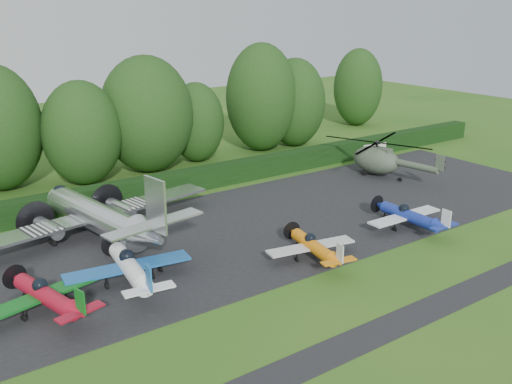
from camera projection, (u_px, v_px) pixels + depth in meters
ground at (285, 295)px, 33.85m from camera, size 160.00×160.00×0.00m
apron at (202, 241)px, 41.63m from camera, size 70.00×18.00×0.01m
taxiway_verge at (357, 342)px, 29.18m from camera, size 70.00×2.00×0.00m
hedgerow at (139, 201)px, 50.20m from camera, size 90.00×1.60×2.00m
transport_plane at (97, 217)px, 41.25m from camera, size 20.43×15.67×6.55m
light_plane_red at (46, 295)px, 31.52m from camera, size 7.08×7.44×2.72m
light_plane_white at (130, 267)px, 34.62m from camera, size 7.81×8.21×3.00m
light_plane_orange at (314, 246)px, 38.19m from camera, size 6.33×6.65×2.43m
light_plane_blue at (409, 216)px, 43.51m from camera, size 6.77×7.12×2.60m
helicopter at (377, 158)px, 56.94m from camera, size 10.96×12.83×3.53m
sign_board at (375, 149)px, 63.22m from camera, size 3.17×0.12×1.78m
tree_2 at (358, 87)px, 80.16m from camera, size 6.79×6.79×10.78m
tree_3 at (82, 133)px, 53.59m from camera, size 7.46×7.46×9.91m
tree_4 at (261, 97)px, 65.94m from camera, size 8.24×8.24×12.46m
tree_6 at (295, 103)px, 68.34m from camera, size 7.35×7.35×10.56m
tree_7 at (196, 122)px, 61.70m from camera, size 6.08×6.08×8.65m
tree_9 at (147, 114)px, 57.48m from camera, size 9.42×9.42×11.82m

